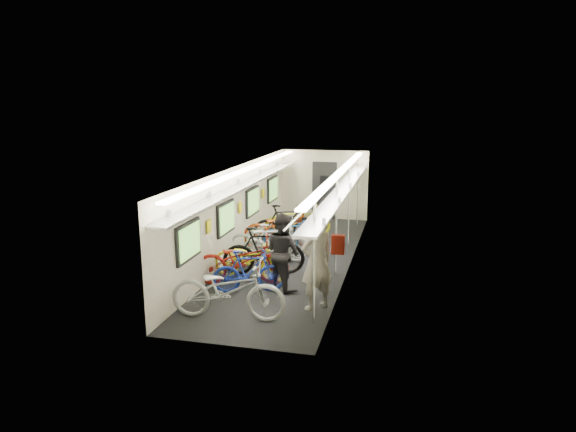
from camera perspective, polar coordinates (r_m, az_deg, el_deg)
The scene contains 15 objects.
train_car_shell at distance 13.81m, azimuth -0.24°, elevation 2.72°, with size 10.00×10.00×10.00m.
bicycle_0 at distance 9.75m, azimuth -6.68°, elevation -8.17°, with size 0.77×2.20×1.15m, color #ACADB1.
bicycle_1 at distance 11.07m, azimuth -4.37°, elevation -6.15°, with size 0.44×1.57×0.94m, color #1A309F.
bicycle_2 at distance 11.56m, azimuth -5.12°, elevation -4.93°, with size 0.73×2.09×1.10m, color maroon.
bicycle_3 at distance 12.12m, azimuth -2.69°, elevation -3.91°, with size 0.55×1.94×1.17m, color black.
bicycle_4 at distance 11.86m, azimuth -4.30°, elevation -4.83°, with size 0.63×1.82×0.95m, color yellow.
bicycle_5 at distance 12.97m, azimuth -1.51°, elevation -3.08°, with size 0.49×1.73×1.04m, color #B9BABC.
bicycle_6 at distance 13.16m, azimuth -2.12°, elevation -2.70°, with size 0.74×2.11×1.11m, color silver.
bicycle_7 at distance 13.85m, azimuth 0.19°, elevation -2.23°, with size 0.45×1.60×0.96m, color #19509A.
bicycle_8 at distance 14.31m, azimuth -0.67°, elevation -1.37°, with size 0.76×2.17×1.14m, color #9A3B10.
bicycle_9 at distance 14.81m, azimuth -0.23°, elevation -0.89°, with size 0.54×1.91×1.15m, color black.
bicycle_10 at distance 15.40m, azimuth 1.04°, elevation -0.53°, with size 0.70×2.02×1.06m, color yellow.
passenger_near at distance 10.03m, azimuth 3.21°, elevation -5.11°, with size 0.71×0.47×1.95m, color gray.
passenger_mid at distance 11.09m, azimuth -0.57°, elevation -4.00°, with size 0.83×0.65×1.71m, color black.
backpack at distance 10.13m, azimuth 5.57°, elevation -3.17°, with size 0.26×0.14×0.38m, color red.
Camera 1 is at (2.83, -12.51, 4.01)m, focal length 32.00 mm.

